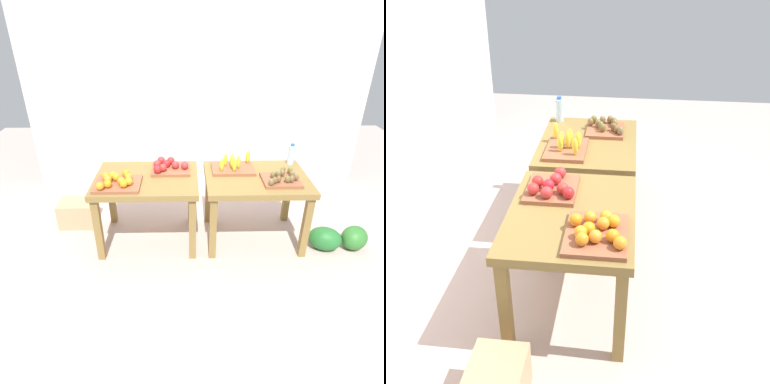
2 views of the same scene
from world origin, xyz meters
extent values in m
plane|color=#BFA69D|center=(0.00, 0.00, 0.00)|extent=(8.00, 8.00, 0.00)
cube|color=silver|center=(0.00, 1.35, 1.50)|extent=(4.40, 0.12, 3.00)
cube|color=olive|center=(-0.56, 0.00, 0.72)|extent=(1.04, 0.80, 0.06)
cube|color=olive|center=(-1.02, -0.34, 0.34)|extent=(0.07, 0.07, 0.69)
cube|color=olive|center=(-0.10, -0.34, 0.34)|extent=(0.07, 0.07, 0.69)
cube|color=olive|center=(-1.02, 0.34, 0.34)|extent=(0.07, 0.07, 0.69)
cube|color=olive|center=(-0.10, 0.34, 0.34)|extent=(0.07, 0.07, 0.69)
cube|color=olive|center=(0.56, 0.00, 0.72)|extent=(1.04, 0.80, 0.06)
cube|color=olive|center=(0.10, -0.34, 0.34)|extent=(0.07, 0.07, 0.69)
cube|color=olive|center=(1.02, -0.34, 0.34)|extent=(0.07, 0.07, 0.69)
cube|color=olive|center=(0.10, 0.34, 0.34)|extent=(0.07, 0.07, 0.69)
cube|color=olive|center=(1.02, 0.34, 0.34)|extent=(0.07, 0.07, 0.69)
cube|color=#955539|center=(-0.82, -0.18, 0.76)|extent=(0.44, 0.36, 0.03)
sphere|color=orange|center=(-0.89, -0.27, 0.82)|extent=(0.09, 0.09, 0.08)
sphere|color=orange|center=(-0.72, -0.13, 0.82)|extent=(0.10, 0.10, 0.08)
sphere|color=orange|center=(-0.91, -0.18, 0.82)|extent=(0.09, 0.09, 0.08)
sphere|color=orange|center=(-0.75, -0.05, 0.82)|extent=(0.11, 0.11, 0.08)
sphere|color=orange|center=(-0.70, -0.23, 0.82)|extent=(0.11, 0.11, 0.08)
sphere|color=orange|center=(-0.77, -0.21, 0.82)|extent=(0.08, 0.08, 0.08)
sphere|color=orange|center=(-0.83, -0.13, 0.82)|extent=(0.11, 0.11, 0.08)
sphere|color=orange|center=(-0.74, -0.27, 0.82)|extent=(0.08, 0.08, 0.08)
sphere|color=orange|center=(-0.95, -0.32, 0.82)|extent=(0.11, 0.11, 0.08)
sphere|color=orange|center=(-0.94, -0.11, 0.82)|extent=(0.08, 0.08, 0.08)
sphere|color=orange|center=(-0.87, -0.09, 0.82)|extent=(0.11, 0.11, 0.08)
cube|color=#955539|center=(-0.32, 0.16, 0.76)|extent=(0.40, 0.34, 0.03)
sphere|color=red|center=(-0.27, 0.14, 0.82)|extent=(0.08, 0.08, 0.08)
sphere|color=red|center=(-0.17, 0.13, 0.82)|extent=(0.11, 0.11, 0.08)
sphere|color=red|center=(-0.46, 0.17, 0.82)|extent=(0.10, 0.10, 0.08)
sphere|color=red|center=(-0.36, 0.18, 0.82)|extent=(0.09, 0.09, 0.08)
sphere|color=red|center=(-0.42, 0.27, 0.82)|extent=(0.10, 0.10, 0.08)
sphere|color=red|center=(-0.45, 0.03, 0.82)|extent=(0.11, 0.11, 0.08)
sphere|color=red|center=(-0.32, 0.26, 0.82)|extent=(0.11, 0.11, 0.08)
sphere|color=red|center=(-0.39, 0.08, 0.82)|extent=(0.11, 0.11, 0.08)
cube|color=#955539|center=(0.33, 0.15, 0.76)|extent=(0.44, 0.32, 0.03)
ellipsoid|color=yellow|center=(0.33, 0.14, 0.85)|extent=(0.05, 0.05, 0.14)
ellipsoid|color=yellow|center=(0.34, 0.06, 0.85)|extent=(0.07, 0.06, 0.14)
ellipsoid|color=yellow|center=(0.26, 0.19, 0.85)|extent=(0.06, 0.07, 0.14)
ellipsoid|color=yellow|center=(0.39, 0.13, 0.85)|extent=(0.04, 0.05, 0.14)
ellipsoid|color=yellow|center=(0.33, 0.19, 0.85)|extent=(0.06, 0.06, 0.14)
ellipsoid|color=yellow|center=(0.21, 0.07, 0.85)|extent=(0.07, 0.07, 0.14)
ellipsoid|color=yellow|center=(0.51, 0.27, 0.85)|extent=(0.06, 0.06, 0.14)
cube|color=#955539|center=(0.77, -0.13, 0.76)|extent=(0.36, 0.32, 0.03)
ellipsoid|color=brown|center=(0.68, -0.23, 0.81)|extent=(0.06, 0.05, 0.07)
ellipsoid|color=brown|center=(0.82, 0.01, 0.81)|extent=(0.07, 0.07, 0.07)
ellipsoid|color=brown|center=(0.86, -0.20, 0.81)|extent=(0.07, 0.07, 0.07)
ellipsoid|color=brown|center=(0.89, -0.02, 0.81)|extent=(0.07, 0.07, 0.07)
ellipsoid|color=brown|center=(0.80, -0.06, 0.81)|extent=(0.06, 0.06, 0.07)
ellipsoid|color=brown|center=(0.81, -0.21, 0.81)|extent=(0.06, 0.05, 0.07)
ellipsoid|color=brown|center=(0.75, -0.09, 0.81)|extent=(0.07, 0.06, 0.07)
ellipsoid|color=brown|center=(0.89, -0.10, 0.81)|extent=(0.07, 0.07, 0.07)
ellipsoid|color=brown|center=(0.70, -0.11, 0.81)|extent=(0.06, 0.07, 0.07)
ellipsoid|color=brown|center=(0.91, -0.16, 0.81)|extent=(0.07, 0.07, 0.07)
ellipsoid|color=brown|center=(0.64, -0.26, 0.81)|extent=(0.07, 0.07, 0.07)
ellipsoid|color=brown|center=(0.73, -0.20, 0.81)|extent=(0.07, 0.07, 0.07)
cylinder|color=silver|center=(0.99, 0.31, 0.85)|extent=(0.08, 0.08, 0.21)
cylinder|color=blue|center=(0.99, 0.31, 0.97)|extent=(0.04, 0.04, 0.02)
ellipsoid|color=#30742D|center=(1.61, -0.23, 0.13)|extent=(0.39, 0.38, 0.25)
ellipsoid|color=#256E2E|center=(1.29, -0.23, 0.13)|extent=(0.40, 0.35, 0.25)
cube|color=tan|center=(-1.42, 0.30, 0.15)|extent=(0.40, 0.30, 0.29)
camera|label=1|loc=(-0.16, -3.08, 2.25)|focal=31.70mm
camera|label=2|loc=(-2.98, -0.32, 2.29)|focal=43.08mm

